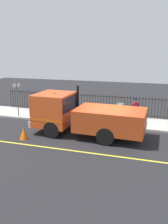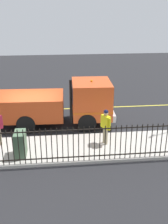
{
  "view_description": "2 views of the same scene",
  "coord_description": "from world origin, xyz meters",
  "px_view_note": "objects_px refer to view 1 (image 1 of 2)",
  "views": [
    {
      "loc": [
        -12.42,
        -2.37,
        4.85
      ],
      "look_at": [
        1.44,
        1.85,
        0.93
      ],
      "focal_mm": 36.72,
      "sensor_mm": 36.0,
      "label": 1
    },
    {
      "loc": [
        13.59,
        1.37,
        6.07
      ],
      "look_at": [
        1.45,
        2.65,
        1.29
      ],
      "focal_mm": 43.18,
      "sensor_mm": 36.0,
      "label": 2
    }
  ],
  "objects_px": {
    "street_sign": "(17,96)",
    "utility_cabinet": "(120,111)",
    "traffic_cone": "(24,133)",
    "pedestrian_distant": "(135,109)",
    "work_truck": "(79,113)",
    "worker_standing": "(67,103)"
  },
  "relations": [
    {
      "from": "work_truck",
      "to": "street_sign",
      "type": "distance_m",
      "value": 5.69
    },
    {
      "from": "pedestrian_distant",
      "to": "traffic_cone",
      "type": "distance_m",
      "value": 7.12
    },
    {
      "from": "work_truck",
      "to": "utility_cabinet",
      "type": "bearing_deg",
      "value": -26.63
    },
    {
      "from": "traffic_cone",
      "to": "street_sign",
      "type": "height_order",
      "value": "street_sign"
    },
    {
      "from": "utility_cabinet",
      "to": "traffic_cone",
      "type": "xyz_separation_m",
      "value": [
        -5.1,
        4.64,
        -0.33
      ]
    },
    {
      "from": "work_truck",
      "to": "pedestrian_distant",
      "type": "height_order",
      "value": "work_truck"
    },
    {
      "from": "utility_cabinet",
      "to": "work_truck",
      "type": "bearing_deg",
      "value": 150.97
    },
    {
      "from": "utility_cabinet",
      "to": "traffic_cone",
      "type": "relative_size",
      "value": 1.61
    },
    {
      "from": "work_truck",
      "to": "worker_standing",
      "type": "xyz_separation_m",
      "value": [
        2.81,
        1.84,
        -0.13
      ]
    },
    {
      "from": "work_truck",
      "to": "pedestrian_distant",
      "type": "relative_size",
      "value": 3.83
    },
    {
      "from": "work_truck",
      "to": "street_sign",
      "type": "xyz_separation_m",
      "value": [
        1.96,
        5.32,
        0.39
      ]
    },
    {
      "from": "pedestrian_distant",
      "to": "street_sign",
      "type": "relative_size",
      "value": 0.7
    },
    {
      "from": "work_truck",
      "to": "pedestrian_distant",
      "type": "bearing_deg",
      "value": -48.12
    },
    {
      "from": "work_truck",
      "to": "worker_standing",
      "type": "relative_size",
      "value": 3.95
    },
    {
      "from": "work_truck",
      "to": "street_sign",
      "type": "bearing_deg",
      "value": 72.18
    },
    {
      "from": "street_sign",
      "to": "utility_cabinet",
      "type": "bearing_deg",
      "value": -78.27
    },
    {
      "from": "utility_cabinet",
      "to": "traffic_cone",
      "type": "distance_m",
      "value": 6.9
    },
    {
      "from": "traffic_cone",
      "to": "pedestrian_distant",
      "type": "bearing_deg",
      "value": -54.27
    },
    {
      "from": "pedestrian_distant",
      "to": "utility_cabinet",
      "type": "xyz_separation_m",
      "value": [
        0.97,
        1.1,
        -0.53
      ]
    },
    {
      "from": "pedestrian_distant",
      "to": "street_sign",
      "type": "height_order",
      "value": "street_sign"
    },
    {
      "from": "utility_cabinet",
      "to": "traffic_cone",
      "type": "height_order",
      "value": "utility_cabinet"
    },
    {
      "from": "work_truck",
      "to": "traffic_cone",
      "type": "relative_size",
      "value": 9.97
    }
  ]
}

